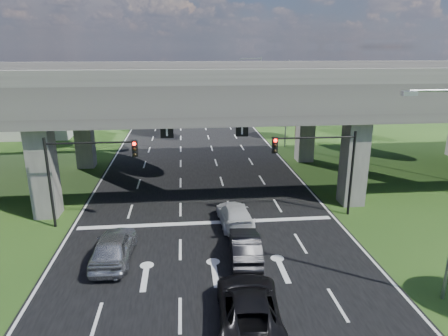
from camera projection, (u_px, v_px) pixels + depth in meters
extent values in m
plane|color=#213F14|center=(211.00, 248.00, 23.48)|extent=(160.00, 160.00, 0.00)
cube|color=black|center=(202.00, 190.00, 32.99)|extent=(18.00, 120.00, 0.03)
cube|color=#312F2C|center=(200.00, 90.00, 32.57)|extent=(80.00, 15.00, 2.00)
cube|color=#5B5853|center=(204.00, 77.00, 25.23)|extent=(80.00, 0.50, 1.00)
cube|color=#5B5853|center=(196.00, 67.00, 39.03)|extent=(80.00, 0.50, 1.00)
cube|color=#5B5853|center=(43.00, 168.00, 27.09)|extent=(1.60, 1.60, 7.00)
cube|color=#5B5853|center=(84.00, 132.00, 38.51)|extent=(1.60, 1.60, 7.00)
cube|color=#5B5853|center=(354.00, 159.00, 29.25)|extent=(1.60, 1.60, 7.00)
cube|color=#5B5853|center=(306.00, 127.00, 40.67)|extent=(1.60, 1.60, 7.00)
cube|color=black|center=(167.00, 132.00, 26.24)|extent=(0.85, 0.06, 0.85)
cube|color=black|center=(242.00, 130.00, 26.73)|extent=(0.85, 0.06, 0.85)
cube|color=#9E9E99|center=(0.00, 119.00, 53.65)|extent=(20.00, 10.00, 4.00)
cylinder|color=black|center=(352.00, 174.00, 27.39)|extent=(0.18, 0.18, 6.00)
cylinder|color=black|center=(315.00, 138.00, 26.36)|extent=(5.50, 0.12, 0.12)
cube|color=black|center=(275.00, 145.00, 26.04)|extent=(0.35, 0.28, 1.05)
sphere|color=#FF0C05|center=(276.00, 141.00, 25.79)|extent=(0.22, 0.22, 0.22)
cylinder|color=black|center=(50.00, 184.00, 25.43)|extent=(0.18, 0.18, 6.00)
cylinder|color=black|center=(90.00, 143.00, 24.94)|extent=(5.50, 0.12, 0.12)
cube|color=black|center=(135.00, 149.00, 25.16)|extent=(0.35, 0.28, 1.05)
sphere|color=#FF0C05|center=(134.00, 144.00, 24.90)|extent=(0.22, 0.22, 0.22)
cylinder|color=gray|center=(445.00, 90.00, 15.83)|extent=(3.00, 0.10, 0.10)
cube|color=gray|center=(409.00, 93.00, 15.71)|extent=(0.60, 0.25, 0.18)
cylinder|color=gray|center=(287.00, 105.00, 45.89)|extent=(0.16, 0.16, 10.00)
cylinder|color=gray|center=(275.00, 62.00, 44.38)|extent=(3.00, 0.10, 0.10)
cube|color=gray|center=(262.00, 63.00, 44.26)|extent=(0.60, 0.25, 0.18)
cylinder|color=gray|center=(260.00, 90.00, 61.12)|extent=(0.16, 0.16, 10.00)
cylinder|color=gray|center=(251.00, 58.00, 59.60)|extent=(3.00, 0.10, 0.10)
cube|color=gray|center=(241.00, 59.00, 59.49)|extent=(0.60, 0.25, 0.18)
cylinder|color=black|center=(75.00, 134.00, 46.37)|extent=(0.36, 0.36, 3.30)
sphere|color=#245516|center=(72.00, 108.00, 45.49)|extent=(4.50, 4.50, 4.50)
sphere|color=#245516|center=(74.00, 97.00, 44.85)|extent=(3.60, 3.60, 3.60)
sphere|color=#245516|center=(71.00, 116.00, 46.11)|extent=(3.30, 3.30, 3.30)
cylinder|color=black|center=(67.00, 124.00, 53.75)|extent=(0.36, 0.36, 2.86)
sphere|color=#245516|center=(65.00, 104.00, 52.99)|extent=(3.90, 3.90, 3.90)
sphere|color=#245516|center=(66.00, 96.00, 52.41)|extent=(3.12, 3.12, 3.12)
sphere|color=#245516|center=(64.00, 110.00, 53.57)|extent=(2.86, 2.86, 2.86)
cylinder|color=black|center=(108.00, 112.00, 61.66)|extent=(0.36, 0.36, 3.52)
sphere|color=#245516|center=(106.00, 91.00, 60.73)|extent=(4.80, 4.80, 4.80)
sphere|color=#245516|center=(107.00, 81.00, 60.06)|extent=(3.84, 3.84, 3.84)
sphere|color=#245516|center=(105.00, 97.00, 61.36)|extent=(3.52, 3.52, 3.52)
cylinder|color=black|center=(297.00, 127.00, 50.95)|extent=(0.36, 0.36, 3.08)
sphere|color=#245516|center=(298.00, 105.00, 50.14)|extent=(4.20, 4.20, 4.20)
sphere|color=#245516|center=(302.00, 95.00, 49.52)|extent=(3.36, 3.36, 3.36)
sphere|color=#245516|center=(294.00, 111.00, 50.73)|extent=(3.08, 3.08, 3.08)
cylinder|color=black|center=(301.00, 117.00, 58.89)|extent=(0.36, 0.36, 2.86)
sphere|color=#245516|center=(302.00, 99.00, 58.13)|extent=(3.90, 3.90, 3.90)
sphere|color=#245516|center=(306.00, 91.00, 57.55)|extent=(3.12, 3.12, 3.12)
sphere|color=#245516|center=(299.00, 104.00, 58.71)|extent=(2.86, 2.86, 2.86)
cylinder|color=black|center=(264.00, 108.00, 66.05)|extent=(0.36, 0.36, 3.30)
sphere|color=#245516|center=(265.00, 90.00, 65.18)|extent=(4.50, 4.50, 4.50)
sphere|color=#245516|center=(268.00, 81.00, 64.54)|extent=(3.60, 3.60, 3.60)
sphere|color=#245516|center=(262.00, 95.00, 65.79)|extent=(3.30, 3.30, 3.30)
imported|color=#A3A5AB|center=(114.00, 246.00, 21.83)|extent=(2.17, 5.07, 1.70)
imported|color=black|center=(245.00, 246.00, 22.09)|extent=(1.87, 4.59, 1.48)
imported|color=silver|center=(235.00, 215.00, 26.29)|extent=(2.25, 5.02, 1.43)
imported|color=black|center=(249.00, 308.00, 16.80)|extent=(3.03, 5.87, 1.58)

